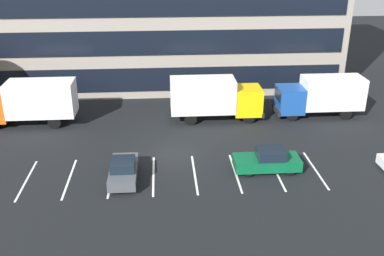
{
  "coord_description": "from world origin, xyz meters",
  "views": [
    {
      "loc": [
        -0.68,
        -29.57,
        14.83
      ],
      "look_at": [
        1.56,
        1.54,
        1.4
      ],
      "focal_mm": 41.58,
      "sensor_mm": 36.0,
      "label": 1
    }
  ],
  "objects_px": {
    "box_truck_orange": "(29,101)",
    "box_truck_blue": "(321,95)",
    "box_truck_yellow": "(214,97)",
    "sedan_forest": "(268,160)",
    "sedan_charcoal": "(123,170)"
  },
  "relations": [
    {
      "from": "box_truck_yellow",
      "to": "sedan_charcoal",
      "type": "xyz_separation_m",
      "value": [
        -7.19,
        -10.18,
        -1.38
      ]
    },
    {
      "from": "box_truck_orange",
      "to": "sedan_forest",
      "type": "bearing_deg",
      "value": -27.8
    },
    {
      "from": "box_truck_blue",
      "to": "sedan_forest",
      "type": "relative_size",
      "value": 1.7
    },
    {
      "from": "box_truck_orange",
      "to": "box_truck_blue",
      "type": "xyz_separation_m",
      "value": [
        25.29,
        0.14,
        -0.12
      ]
    },
    {
      "from": "box_truck_blue",
      "to": "box_truck_yellow",
      "type": "relative_size",
      "value": 0.96
    },
    {
      "from": "box_truck_blue",
      "to": "box_truck_yellow",
      "type": "bearing_deg",
      "value": -178.94
    },
    {
      "from": "box_truck_yellow",
      "to": "sedan_charcoal",
      "type": "relative_size",
      "value": 1.9
    },
    {
      "from": "box_truck_yellow",
      "to": "sedan_charcoal",
      "type": "distance_m",
      "value": 12.54
    },
    {
      "from": "box_truck_blue",
      "to": "sedan_charcoal",
      "type": "relative_size",
      "value": 1.81
    },
    {
      "from": "box_truck_blue",
      "to": "box_truck_yellow",
      "type": "height_order",
      "value": "box_truck_yellow"
    },
    {
      "from": "box_truck_blue",
      "to": "box_truck_orange",
      "type": "bearing_deg",
      "value": -179.69
    },
    {
      "from": "box_truck_orange",
      "to": "sedan_forest",
      "type": "distance_m",
      "value": 20.72
    },
    {
      "from": "sedan_forest",
      "to": "sedan_charcoal",
      "type": "bearing_deg",
      "value": -176.63
    },
    {
      "from": "sedan_charcoal",
      "to": "box_truck_blue",
      "type": "bearing_deg",
      "value": 31.7
    },
    {
      "from": "box_truck_blue",
      "to": "box_truck_yellow",
      "type": "xyz_separation_m",
      "value": [
        -9.57,
        -0.18,
        0.09
      ]
    }
  ]
}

